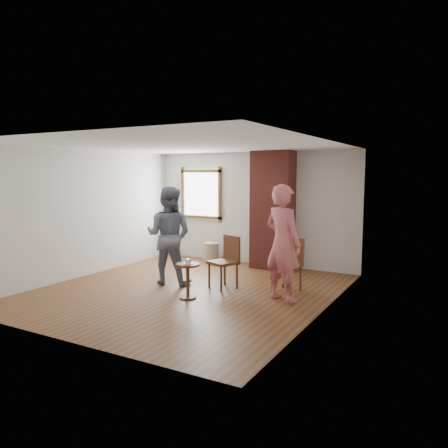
{
  "coord_description": "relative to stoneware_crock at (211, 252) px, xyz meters",
  "views": [
    {
      "loc": [
        4.35,
        -6.41,
        2.11
      ],
      "look_at": [
        0.32,
        0.8,
        1.15
      ],
      "focal_mm": 35.0,
      "sensor_mm": 36.0,
      "label": 1
    }
  ],
  "objects": [
    {
      "name": "ground",
      "position": [
        0.93,
        -2.4,
        -0.23
      ],
      "size": [
        5.5,
        5.5,
        0.0
      ],
      "primitive_type": "plane",
      "color": "brown",
      "rests_on": "ground"
    },
    {
      "name": "room_shell",
      "position": [
        0.87,
        -1.79,
        1.57
      ],
      "size": [
        5.04,
        5.52,
        2.62
      ],
      "color": "silver",
      "rests_on": "ground"
    },
    {
      "name": "brick_chimney",
      "position": [
        1.53,
        0.1,
        1.07
      ],
      "size": [
        0.9,
        0.5,
        2.6
      ],
      "primitive_type": "cube",
      "color": "brown",
      "rests_on": "ground"
    },
    {
      "name": "stoneware_crock",
      "position": [
        0.0,
        0.0,
        0.0
      ],
      "size": [
        0.46,
        0.46,
        0.47
      ],
      "primitive_type": "cylinder",
      "rotation": [
        0.0,
        0.0,
        0.31
      ],
      "color": "tan",
      "rests_on": "ground"
    },
    {
      "name": "dark_pot",
      "position": [
        0.38,
        0.0,
        -0.16
      ],
      "size": [
        0.16,
        0.16,
        0.16
      ],
      "primitive_type": "cylinder",
      "rotation": [
        0.0,
        0.0,
        0.05
      ],
      "color": "black",
      "rests_on": "ground"
    },
    {
      "name": "dining_chair_left",
      "position": [
        1.45,
        -1.87,
        0.31
      ],
      "size": [
        0.59,
        0.59,
        0.96
      ],
      "rotation": [
        0.0,
        0.0,
        -0.4
      ],
      "color": "brown",
      "rests_on": "ground"
    },
    {
      "name": "dining_chair_right",
      "position": [
        2.54,
        -1.51,
        0.3
      ],
      "size": [
        0.52,
        0.52,
        0.95
      ],
      "rotation": [
        0.0,
        0.0,
        -0.18
      ],
      "color": "brown",
      "rests_on": "ground"
    },
    {
      "name": "side_table",
      "position": [
        1.22,
        -2.81,
        0.17
      ],
      "size": [
        0.4,
        0.4,
        0.6
      ],
      "color": "brown",
      "rests_on": "ground"
    },
    {
      "name": "cake_plate",
      "position": [
        1.22,
        -2.81,
        0.37
      ],
      "size": [
        0.18,
        0.18,
        0.01
      ],
      "primitive_type": "cylinder",
      "color": "white",
      "rests_on": "side_table"
    },
    {
      "name": "cake_slice",
      "position": [
        1.23,
        -2.81,
        0.4
      ],
      "size": [
        0.08,
        0.07,
        0.06
      ],
      "primitive_type": "cube",
      "color": "silver",
      "rests_on": "cake_plate"
    },
    {
      "name": "man",
      "position": [
        0.34,
        -2.13,
        0.7
      ],
      "size": [
        1.05,
        0.91,
        1.86
      ],
      "primitive_type": "imported",
      "rotation": [
        0.0,
        0.0,
        3.39
      ],
      "color": "#121A33",
      "rests_on": "ground"
    },
    {
      "name": "person_pink",
      "position": [
        2.66,
        -2.14,
        0.74
      ],
      "size": [
        0.82,
        0.68,
        1.94
      ],
      "primitive_type": "imported",
      "rotation": [
        0.0,
        0.0,
        2.78
      ],
      "color": "#D86C72",
      "rests_on": "ground"
    }
  ]
}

